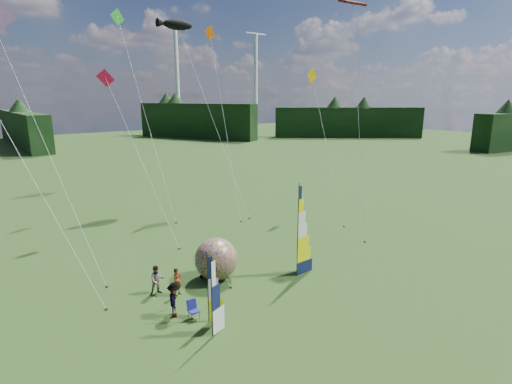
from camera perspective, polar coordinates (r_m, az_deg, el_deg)
ground at (r=21.54m, az=9.03°, el=-16.02°), size 220.00×220.00×0.00m
treeline_ring at (r=19.88m, az=9.46°, el=-5.93°), size 210.00×210.00×8.00m
turbine_left at (r=136.50m, az=-0.03°, el=15.45°), size 8.00×1.20×30.00m
turbine_right at (r=128.90m, az=-11.17°, el=15.31°), size 8.00×1.20×30.00m
feather_banner_main at (r=23.67m, az=5.99°, el=-5.74°), size 1.49×0.13×5.55m
side_banner_left at (r=19.48m, az=-6.87°, el=-13.74°), size 0.90×0.45×3.34m
side_banner_far at (r=18.37m, az=-6.33°, el=-15.09°), size 1.03×0.41×3.58m
bol_inflatable at (r=23.83m, az=-5.73°, el=-9.51°), size 2.52×2.52×2.51m
spectator_a at (r=22.55m, az=-11.18°, el=-12.47°), size 0.66×0.55×1.55m
spectator_b at (r=22.90m, az=-13.96°, el=-12.09°), size 0.85×0.52×1.63m
spectator_c at (r=20.60m, az=-11.60°, el=-14.82°), size 0.87×1.19×1.74m
spectator_d at (r=24.23m, az=-7.49°, el=-10.07°), size 1.13×0.66×1.81m
camp_chair at (r=20.41m, az=-8.88°, el=-16.29°), size 0.56×0.56×0.93m
kite_whale at (r=38.74m, az=-6.47°, el=12.12°), size 5.02×15.78×19.29m
kite_rainbow_delta at (r=25.02m, az=-27.89°, el=7.89°), size 9.85×12.09×17.55m
kite_parafoil at (r=31.35m, az=14.56°, el=11.75°), size 8.97×10.24×19.60m
small_kite_red at (r=31.18m, az=-16.26°, el=5.65°), size 4.69×11.67×13.12m
small_kite_orange at (r=36.95m, az=-4.52°, el=10.76°), size 7.33×11.34×17.55m
small_kite_yellow at (r=35.78m, az=10.16°, el=7.30°), size 6.58×10.10×13.58m
small_kite_pink at (r=22.21m, az=-30.75°, el=5.93°), size 9.43×9.99×16.70m
small_kite_green at (r=38.43m, az=-15.66°, el=11.72°), size 6.70×14.32×19.30m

